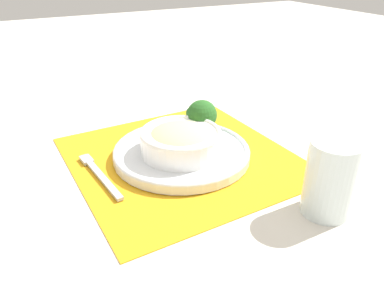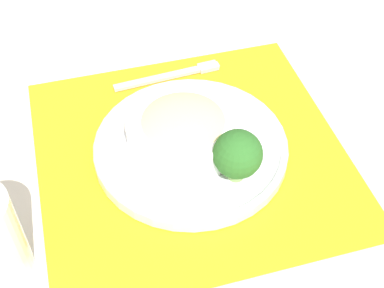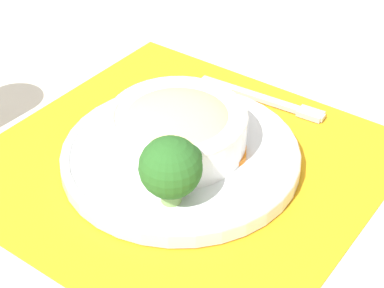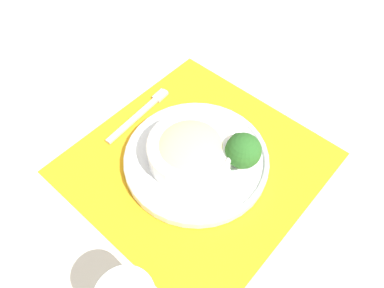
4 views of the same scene
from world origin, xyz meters
name	(u,v)px [view 2 (image 2 of 4)]	position (x,y,z in m)	size (l,w,h in m)	color
ground_plane	(191,153)	(0.00, 0.00, 0.00)	(4.00, 4.00, 0.00)	beige
placemat	(191,152)	(0.00, 0.00, 0.00)	(0.44, 0.45, 0.00)	orange
plate	(191,146)	(0.00, 0.00, 0.02)	(0.28, 0.28, 0.02)	silver
bowl	(183,128)	(-0.01, -0.01, 0.05)	(0.16, 0.16, 0.06)	white
broccoli_floret	(238,154)	(0.07, 0.05, 0.06)	(0.07, 0.07, 0.08)	#84AD5B
carrot_slice_near	(220,125)	(-0.02, 0.05, 0.02)	(0.04, 0.04, 0.01)	orange
carrot_slice_middle	(212,120)	(-0.04, 0.04, 0.02)	(0.04, 0.04, 0.01)	orange
fork	(176,74)	(-0.17, 0.02, 0.01)	(0.04, 0.18, 0.01)	#B7B7BC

